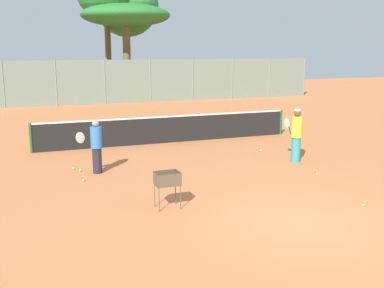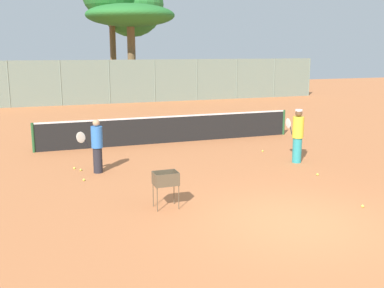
% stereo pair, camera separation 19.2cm
% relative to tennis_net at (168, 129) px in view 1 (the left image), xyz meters
% --- Properties ---
extents(ground_plane, '(80.00, 80.00, 0.00)m').
position_rel_tennis_net_xyz_m(ground_plane, '(0.00, -8.95, -0.56)').
color(ground_plane, '#C67242').
extents(tennis_net, '(10.31, 0.10, 1.07)m').
position_rel_tennis_net_xyz_m(tennis_net, '(0.00, 0.00, 0.00)').
color(tennis_net, '#26592D').
rests_on(tennis_net, ground_plane).
extents(back_fence, '(31.68, 0.08, 2.94)m').
position_rel_tennis_net_xyz_m(back_fence, '(-0.00, 13.92, 0.91)').
color(back_fence, gray).
rests_on(back_fence, ground_plane).
extents(tree_1, '(5.08, 5.08, 9.67)m').
position_rel_tennis_net_xyz_m(tree_1, '(2.98, 19.86, 6.53)').
color(tree_1, brown).
rests_on(tree_1, ground_plane).
extents(tree_2, '(6.31, 6.31, 6.77)m').
position_rel_tennis_net_xyz_m(tree_2, '(1.98, 15.87, 5.34)').
color(tree_2, brown).
rests_on(tree_2, ground_plane).
extents(player_white_outfit, '(0.83, 0.47, 1.61)m').
position_rel_tennis_net_xyz_m(player_white_outfit, '(-3.35, -3.49, 0.27)').
color(player_white_outfit, '#26262D').
rests_on(player_white_outfit, ground_plane).
extents(player_red_cap, '(0.36, 0.92, 1.74)m').
position_rel_tennis_net_xyz_m(player_red_cap, '(2.92, -4.42, 0.34)').
color(player_red_cap, teal).
rests_on(player_red_cap, ground_plane).
extents(ball_cart, '(0.56, 0.41, 0.86)m').
position_rel_tennis_net_xyz_m(ball_cart, '(-2.32, -7.10, 0.08)').
color(ball_cart, brown).
rests_on(ball_cart, ground_plane).
extents(tennis_ball_0, '(0.07, 0.07, 0.07)m').
position_rel_tennis_net_xyz_m(tennis_ball_0, '(2.63, -2.69, -0.53)').
color(tennis_ball_0, '#D1E54C').
rests_on(tennis_ball_0, ground_plane).
extents(tennis_ball_1, '(0.07, 0.07, 0.07)m').
position_rel_tennis_net_xyz_m(tennis_ball_1, '(-3.85, -4.23, -0.53)').
color(tennis_ball_1, '#D1E54C').
rests_on(tennis_ball_1, ground_plane).
extents(tennis_ball_2, '(0.07, 0.07, 0.07)m').
position_rel_tennis_net_xyz_m(tennis_ball_2, '(2.01, -8.64, -0.53)').
color(tennis_ball_2, '#D1E54C').
rests_on(tennis_ball_2, ground_plane).
extents(tennis_ball_3, '(0.07, 0.07, 0.07)m').
position_rel_tennis_net_xyz_m(tennis_ball_3, '(-3.81, -3.11, -0.53)').
color(tennis_ball_3, '#D1E54C').
rests_on(tennis_ball_3, ground_plane).
extents(tennis_ball_4, '(0.07, 0.07, 0.07)m').
position_rel_tennis_net_xyz_m(tennis_ball_4, '(-3.97, -2.84, -0.53)').
color(tennis_ball_4, '#D1E54C').
rests_on(tennis_ball_4, ground_plane).
extents(tennis_ball_5, '(0.07, 0.07, 0.07)m').
position_rel_tennis_net_xyz_m(tennis_ball_5, '(2.64, -5.99, -0.53)').
color(tennis_ball_5, '#D1E54C').
rests_on(tennis_ball_5, ground_plane).
extents(parked_car, '(4.20, 1.70, 1.60)m').
position_rel_tennis_net_xyz_m(parked_car, '(-5.83, 17.03, 0.10)').
color(parked_car, '#232328').
rests_on(parked_car, ground_plane).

